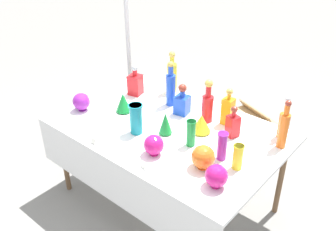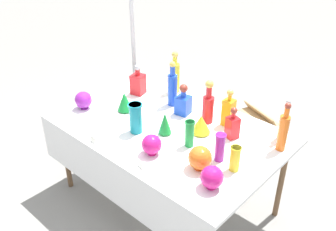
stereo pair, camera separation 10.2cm
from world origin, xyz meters
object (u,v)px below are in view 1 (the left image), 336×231
tall_bottle_3 (208,105)px  tall_bottle_0 (172,76)px  tall_bottle_2 (283,123)px  round_bowl_0 (154,145)px  fluted_vase_0 (123,102)px  cardboard_box_behind_left (247,132)px  square_decanter_2 (228,109)px  round_bowl_2 (203,157)px  square_decanter_0 (182,102)px  slender_vase_0 (222,145)px  slender_vase_2 (136,118)px  canopy_pole (129,53)px  tall_bottle_1 (171,87)px  slender_vase_3 (191,132)px  round_bowl_3 (216,176)px  round_bowl_1 (81,102)px  square_decanter_3 (135,83)px  slender_vase_1 (238,156)px  fluted_vase_2 (201,123)px  tall_bottle_4 (284,128)px  square_decanter_1 (233,124)px  cardboard_box_behind_right (208,126)px

tall_bottle_3 → tall_bottle_0: bearing=158.2°
tall_bottle_2 → round_bowl_0: 0.97m
fluted_vase_0 → cardboard_box_behind_left: size_ratio=0.26×
square_decanter_2 → round_bowl_2: square_decanter_2 is taller
square_decanter_0 → slender_vase_0: (0.59, -0.31, 0.01)m
slender_vase_2 → canopy_pole: (-0.99, 0.90, 0.00)m
tall_bottle_1 → square_decanter_0: tall_bottle_1 is taller
square_decanter_0 → slender_vase_3: (0.33, -0.32, 0.01)m
fluted_vase_0 → round_bowl_3: 1.14m
tall_bottle_0 → round_bowl_1: (-0.36, -0.75, -0.08)m
tall_bottle_1 → slender_vase_0: 0.84m
tall_bottle_0 → slender_vase_3: size_ratio=1.92×
cardboard_box_behind_left → tall_bottle_0: bearing=-123.2°
fluted_vase_0 → round_bowl_2: 0.95m
round_bowl_2 → canopy_pole: bearing=150.2°
square_decanter_3 → round_bowl_0: bearing=-37.9°
tall_bottle_2 → slender_vase_3: size_ratio=1.66×
round_bowl_0 → canopy_pole: (-1.27, 1.02, 0.05)m
tall_bottle_1 → slender_vase_1: (0.89, -0.39, -0.07)m
square_decanter_0 → round_bowl_0: 0.61m
square_decanter_3 → fluted_vase_2: size_ratio=1.87×
tall_bottle_4 → fluted_vase_0: size_ratio=2.22×
tall_bottle_0 → tall_bottle_1: 0.24m
tall_bottle_3 → fluted_vase_0: bearing=-152.0°
slender_vase_2 → slender_vase_3: 0.44m
slender_vase_3 → canopy_pole: 1.60m
square_decanter_0 → slender_vase_2: square_decanter_0 is taller
square_decanter_1 → fluted_vase_2: bearing=-151.5°
tall_bottle_2 → slender_vase_0: bearing=-110.9°
tall_bottle_4 → round_bowl_3: size_ratio=2.44×
slender_vase_0 → round_bowl_3: 0.29m
square_decanter_1 → fluted_vase_2: square_decanter_1 is taller
slender_vase_3 → fluted_vase_0: size_ratio=1.20×
square_decanter_0 → fluted_vase_2: square_decanter_0 is taller
slender_vase_0 → square_decanter_2: bearing=117.7°
square_decanter_1 → fluted_vase_0: 0.92m
square_decanter_0 → slender_vase_1: size_ratio=1.47×
fluted_vase_2 → tall_bottle_3: bearing=111.0°
slender_vase_0 → tall_bottle_2: bearing=69.1°
tall_bottle_1 → round_bowl_2: (0.72, -0.53, -0.08)m
tall_bottle_4 → canopy_pole: bearing=169.1°
square_decanter_0 → square_decanter_2: size_ratio=0.86×
square_decanter_3 → cardboard_box_behind_left: (0.68, 0.95, -0.71)m
tall_bottle_0 → fluted_vase_2: 0.72m
tall_bottle_3 → square_decanter_1: bearing=-11.7°
fluted_vase_2 → tall_bottle_2: bearing=34.0°
slender_vase_1 → cardboard_box_behind_left: size_ratio=0.28×
tall_bottle_2 → cardboard_box_behind_right: bearing=151.1°
square_decanter_2 → square_decanter_3: size_ratio=1.09×
slender_vase_2 → cardboard_box_behind_right: slender_vase_2 is taller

